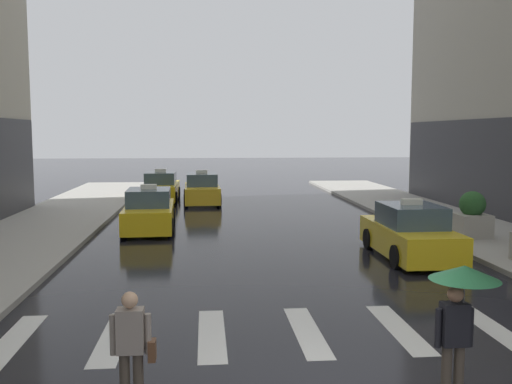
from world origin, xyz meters
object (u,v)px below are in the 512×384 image
(taxi_third, at_px, (202,190))
(taxi_fourth, at_px, (161,188))
(taxi_second, at_px, (149,212))
(taxi_lead, at_px, (410,234))
(pedestrian_with_umbrella, at_px, (461,296))
(pedestrian_with_handbag, at_px, (132,344))
(planter_mid_block, at_px, (472,216))

(taxi_third, relative_size, taxi_fourth, 1.01)
(taxi_second, distance_m, taxi_third, 8.56)
(taxi_lead, height_order, pedestrian_with_umbrella, pedestrian_with_umbrella)
(pedestrian_with_handbag, bearing_deg, taxi_third, 87.97)
(taxi_second, bearing_deg, taxi_lead, -33.80)
(taxi_third, height_order, pedestrian_with_umbrella, pedestrian_with_umbrella)
(taxi_lead, relative_size, taxi_third, 0.99)
(planter_mid_block, bearing_deg, pedestrian_with_umbrella, -116.90)
(taxi_lead, relative_size, pedestrian_with_umbrella, 2.34)
(taxi_third, xyz_separation_m, pedestrian_with_umbrella, (3.67, -22.88, 0.79))
(taxi_third, relative_size, pedestrian_with_handbag, 2.78)
(pedestrian_with_umbrella, height_order, pedestrian_with_handbag, pedestrian_with_umbrella)
(taxi_second, distance_m, pedestrian_with_handbag, 14.47)
(pedestrian_with_umbrella, bearing_deg, taxi_lead, 73.56)
(pedestrian_with_umbrella, xyz_separation_m, planter_mid_block, (5.76, 11.35, -0.64))
(taxi_second, bearing_deg, pedestrian_with_umbrella, -68.78)
(pedestrian_with_umbrella, relative_size, pedestrian_with_handbag, 1.18)
(taxi_lead, xyz_separation_m, taxi_second, (-8.31, 5.56, 0.00))
(taxi_third, relative_size, planter_mid_block, 2.87)
(taxi_lead, height_order, pedestrian_with_handbag, taxi_lead)
(taxi_fourth, xyz_separation_m, pedestrian_with_umbrella, (5.93, -24.11, 0.79))
(pedestrian_with_handbag, bearing_deg, taxi_second, 94.64)
(taxi_lead, xyz_separation_m, pedestrian_with_handbag, (-7.14, -8.86, 0.21))
(taxi_fourth, distance_m, pedestrian_with_handbag, 24.02)
(pedestrian_with_umbrella, relative_size, planter_mid_block, 1.21)
(taxi_second, xyz_separation_m, taxi_third, (1.98, 8.32, 0.00))
(taxi_lead, relative_size, taxi_fourth, 1.00)
(taxi_third, xyz_separation_m, planter_mid_block, (9.43, -11.53, 0.15))
(taxi_fourth, height_order, planter_mid_block, taxi_fourth)
(pedestrian_with_umbrella, distance_m, planter_mid_block, 12.74)
(taxi_lead, relative_size, pedestrian_with_handbag, 2.75)
(taxi_lead, xyz_separation_m, taxi_third, (-6.33, 13.89, 0.00))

